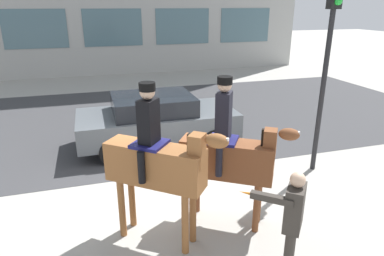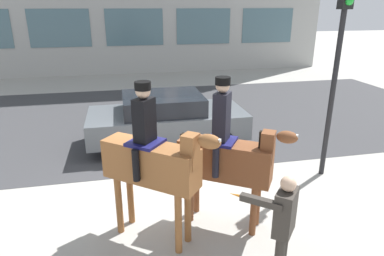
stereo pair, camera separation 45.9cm
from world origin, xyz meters
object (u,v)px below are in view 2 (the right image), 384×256
pedestrian_bystander (283,223)px  street_car_near_lane (166,118)px  mounted_horse_companion (227,156)px  traffic_light (340,46)px  mounted_horse_lead (153,160)px

pedestrian_bystander → street_car_near_lane: (-0.79, 5.30, -0.22)m
mounted_horse_companion → street_car_near_lane: mounted_horse_companion is taller
pedestrian_bystander → traffic_light: bearing=-90.3°
mounted_horse_lead → traffic_light: size_ratio=0.61×
mounted_horse_lead → traffic_light: (3.95, 1.45, 1.46)m
traffic_light → pedestrian_bystander: bearing=-130.9°
mounted_horse_companion → traffic_light: traffic_light is taller
pedestrian_bystander → street_car_near_lane: bearing=-40.9°
street_car_near_lane → traffic_light: traffic_light is taller
mounted_horse_companion → pedestrian_bystander: 1.54m
mounted_horse_companion → traffic_light: 3.40m
mounted_horse_companion → street_car_near_lane: (-0.48, 3.83, -0.55)m
pedestrian_bystander → traffic_light: size_ratio=0.38×
mounted_horse_lead → street_car_near_lane: mounted_horse_lead is taller
mounted_horse_companion → pedestrian_bystander: size_ratio=1.59×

